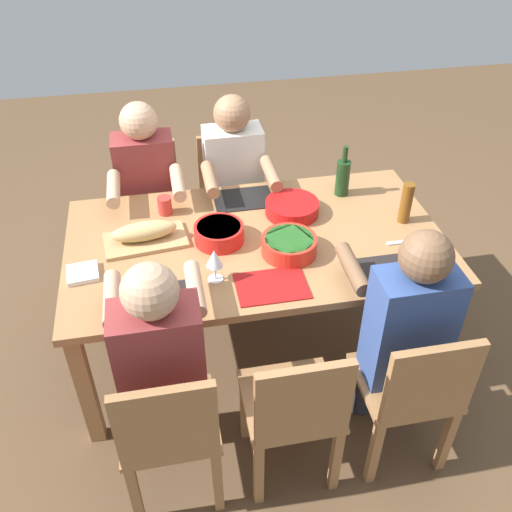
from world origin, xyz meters
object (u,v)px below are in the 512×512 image
Objects in this scene: diner_far_left at (405,324)px; diner_near_right at (147,188)px; diner_near_center at (235,179)px; chair_near_right at (150,202)px; serving_bowl_greens at (289,244)px; wine_bottle at (343,177)px; serving_bowl_fruit at (292,207)px; napkin_stack at (83,273)px; chair_far_right at (169,430)px; bread_loaf at (144,231)px; chair_near_center at (231,194)px; chair_far_left at (413,391)px; beer_bottle at (406,203)px; cutting_board at (146,240)px; diner_far_right at (161,359)px; cup_near_right at (165,205)px; chair_far_center at (295,410)px; serving_bowl_pasta at (219,233)px; dining_table at (256,250)px.

diner_near_right is at bearing -52.39° from diner_far_left.
chair_near_right is at bearing -19.62° from diner_near_center.
wine_bottle reaches higher than serving_bowl_greens.
diner_far_left and diner_near_center have the same top height.
diner_far_left is at bearing 108.46° from serving_bowl_fruit.
chair_near_right is at bearing -107.97° from napkin_stack.
chair_far_right is 2.66× the size of bread_loaf.
chair_near_center is at bearing -82.36° from serving_bowl_greens.
diner_near_right is 1.85m from chair_far_left.
diner_near_right is 5.45× the size of beer_bottle.
serving_bowl_greens is 0.83× the size of bread_loaf.
diner_near_center is 3.00× the size of cutting_board.
diner_far_right and diner_far_left have the same top height.
serving_bowl_fruit is 0.58m from beer_bottle.
diner_near_right is 1.04m from serving_bowl_greens.
diner_far_right reaches higher than chair_far_right.
serving_bowl_greens is 0.71m from bread_loaf.
diner_near_center reaches higher than cup_near_right.
diner_far_right is at bearing 43.14° from wine_bottle.
diner_near_center is 5.45× the size of beer_bottle.
wine_bottle reaches higher than napkin_stack.
wine_bottle is at bearing -91.79° from diner_far_left.
bread_loaf reaches higher than serving_bowl_fruit.
chair_far_left is at bearing 108.71° from diner_near_center.
chair_far_center and chair_near_center have the same top height.
bread_loaf is at bearing -9.54° from serving_bowl_pasta.
serving_bowl_fruit is (-0.23, -0.19, 0.11)m from dining_table.
bread_loaf is (0.03, 0.78, 0.32)m from chair_near_right.
chair_far_center and chair_far_right have the same top height.
cutting_board is 1.82× the size of beer_bottle.
beer_bottle is (-0.27, -0.68, 0.15)m from diner_far_left.
cutting_board is 0.06m from bread_loaf.
serving_bowl_fruit is at bearing -74.63° from chair_far_left.
beer_bottle reaches higher than serving_bowl_fruit.
bread_loaf is (0.54, -0.93, 0.32)m from chair_far_center.
wine_bottle reaches higher than chair_near_center.
chair_near_right is 2.66× the size of bread_loaf.
wine_bottle is (-0.03, -1.18, 0.37)m from chair_far_left.
chair_near_center reaches higher than cutting_board.
serving_bowl_fruit is (0.29, -1.04, 0.30)m from chair_far_left.
chair_far_right is 1.00× the size of chair_near_center.
chair_far_right is at bearing 0.00° from chair_far_center.
chair_far_right is 3.20× the size of serving_bowl_greens.
diner_far_left is at bearing 68.59° from beer_bottle.
chair_far_right reaches higher than dining_table.
cup_near_right is (-0.09, -0.98, 0.09)m from diner_far_right.
bread_loaf is at bearing -88.36° from chair_far_right.
chair_far_left reaches higher than napkin_stack.
diner_near_right is (0.00, 0.18, 0.21)m from chair_near_right.
diner_far_right is at bearing 120.65° from napkin_stack.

